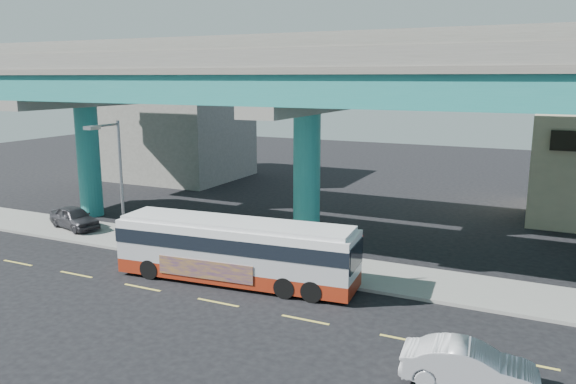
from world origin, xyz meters
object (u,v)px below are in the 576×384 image
at_px(transit_bus, 236,249).
at_px(street_lamp, 113,166).
at_px(stop_sign, 355,244).
at_px(sedan, 469,366).
at_px(parked_car, 74,218).

xyz_separation_m(transit_bus, street_lamp, (-8.18, 1.29, 3.09)).
relative_size(street_lamp, stop_sign, 2.78).
distance_m(sedan, street_lamp, 20.48).
height_order(sedan, stop_sign, stop_sign).
relative_size(transit_bus, sedan, 2.75).
xyz_separation_m(sedan, parked_car, (-24.50, 8.11, 0.15)).
xyz_separation_m(sedan, stop_sign, (-5.93, 6.72, 1.26)).
distance_m(transit_bus, stop_sign, 5.46).
bearing_deg(street_lamp, transit_bus, -8.99).
xyz_separation_m(parked_car, street_lamp, (5.34, -2.10, 3.86)).
bearing_deg(stop_sign, transit_bus, -176.61).
bearing_deg(stop_sign, street_lamp, 164.84).
bearing_deg(street_lamp, sedan, -17.40).
bearing_deg(parked_car, transit_bus, -88.16).
relative_size(parked_car, stop_sign, 1.70).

